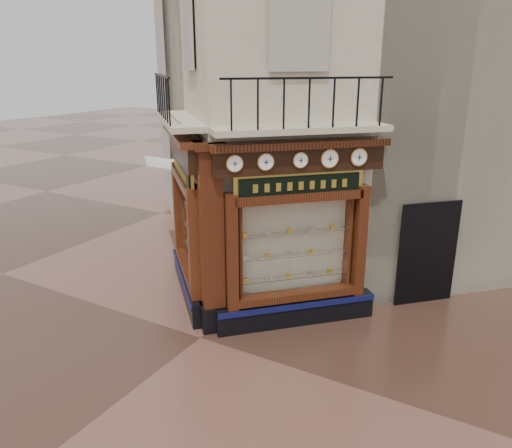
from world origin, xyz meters
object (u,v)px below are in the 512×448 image
Objects in this scene: clock_e at (359,157)px; signboard_left at (183,170)px; signboard_right at (300,185)px; clock_d at (330,159)px; corner_pilaster at (212,242)px; awning at (169,252)px; clock_c at (300,160)px; clock_a at (235,164)px; clock_b at (266,162)px.

signboard_left is at bearing 146.22° from clock_e.
clock_d is at bearing -11.15° from signboard_right.
corner_pilaster is 2.04× the size of signboard_right.
signboard_right is at bearing -155.85° from awning.
clock_c is 0.19× the size of awning.
awning is at bearing 113.27° from clock_c.
signboard_left is (-3.40, -0.32, -0.52)m from clock_d.
clock_a reaches higher than clock_c.
signboard_right is (-0.92, -0.76, -0.52)m from clock_e.
clock_d reaches higher than clock_c.
signboard_left is (2.22, -1.96, 3.10)m from awning.
clock_c is at bearing -0.00° from clock_b.
awning is (-4.69, 2.56, -3.62)m from clock_b.
clock_b reaches higher than awning.
clock_d is at bearing 0.00° from clock_b.
clock_d is 6.88m from awning.
corner_pilaster is 2.88m from clock_d.
clock_e reaches higher than clock_c.
clock_b is 0.70m from clock_c.
clock_b is 0.20× the size of awning.
clock_a is at bearing -161.71° from signboard_left.
clock_d reaches higher than clock_e.
awning is (-3.68, 2.97, -1.95)m from corner_pilaster.
awning is at bearing 106.37° from clock_b.
clock_a reaches higher than awning.
awning is at bearing 114.15° from signboard_right.
signboard_left reaches higher than signboard_right.
clock_d is at bearing -129.64° from signboard_left.
clock_b is at bearing -0.00° from clock_a.
clock_e is (2.38, 1.78, 1.67)m from corner_pilaster.
clock_b is 0.17× the size of signboard_right.
clock_e is at bearing -0.00° from clock_b.
signboard_right is at bearing 8.46° from clock_b.
clock_a is 1.91m from clock_d.
clock_b reaches higher than signboard_right.
clock_d is 0.23× the size of awning.
signboard_right is at bearing 4.69° from clock_a.
clock_c is at bearing -112.07° from signboard_right.
signboard_left is (-2.97, 0.11, -0.52)m from clock_c.
corner_pilaster is 10.89× the size of clock_e.
clock_b is at bearing 180.00° from clock_c.
corner_pilaster is at bearing 169.53° from clock_d.
clock_e reaches higher than clock_b.
corner_pilaster is 2.12m from signboard_right.
clock_b is at bearing -148.71° from signboard_left.
clock_d reaches higher than awning.
awning is (-5.61, 1.64, -3.62)m from clock_d.
clock_c is at bearing -180.00° from clock_d.
clock_a is at bearing 180.00° from clock_b.
awning is at bearing 123.84° from clock_e.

